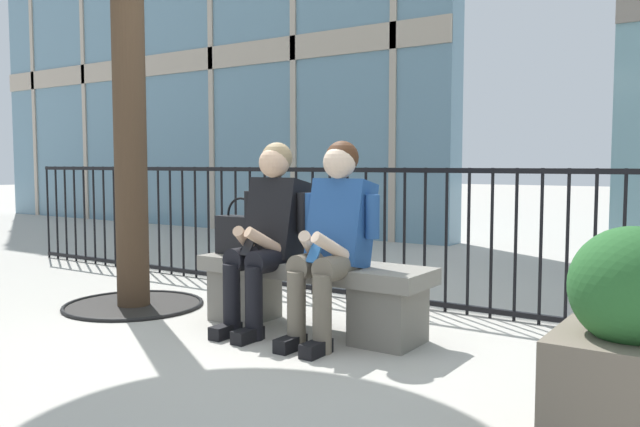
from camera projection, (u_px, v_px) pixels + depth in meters
name	position (u px, v px, depth m)	size (l,w,h in m)	color
ground_plane	(311.00, 330.00, 4.17)	(60.00, 60.00, 0.00)	#B2ADA3
stone_bench	(311.00, 289.00, 4.15)	(1.60, 0.44, 0.45)	gray
seated_person_with_phone	(268.00, 230.00, 4.16)	(0.52, 0.66, 1.21)	black
seated_person_companion	(333.00, 234.00, 3.88)	(0.52, 0.66, 1.21)	#6B6051
handbag_on_bench	(241.00, 234.00, 4.44)	(0.36, 0.14, 0.39)	black
plaza_railing	(385.00, 235.00, 4.94)	(8.74, 0.04, 1.05)	black
planter	(630.00, 352.00, 2.33)	(0.52, 0.52, 0.85)	#726656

